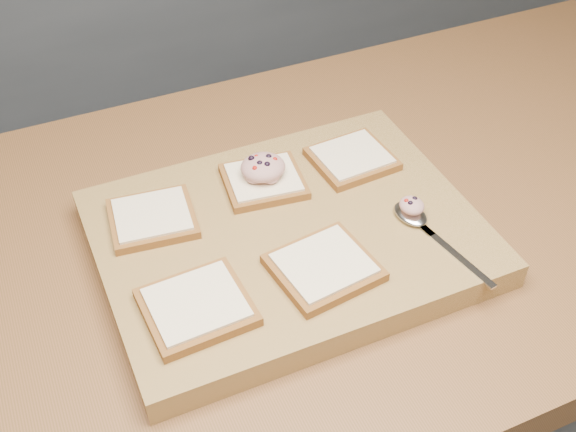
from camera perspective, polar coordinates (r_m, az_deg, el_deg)
name	(u,v)px	position (r m, az deg, el deg)	size (l,w,h in m)	color
island_counter	(306,392)	(1.40, 1.46, -13.73)	(2.00, 0.80, 0.90)	slate
back_counter	(117,39)	(2.43, -13.38, 13.46)	(3.60, 0.62, 0.94)	slate
cutting_board	(288,238)	(0.99, 0.00, -1.72)	(0.51, 0.39, 0.04)	#A47E46
bread_far_left	(152,218)	(1.00, -10.67, -0.14)	(0.13, 0.12, 0.02)	brown
bread_far_center	(264,181)	(1.04, -1.94, 2.81)	(0.12, 0.12, 0.02)	brown
bread_far_right	(352,158)	(1.09, 5.08, 4.57)	(0.12, 0.11, 0.02)	brown
bread_near_left	(197,306)	(0.88, -7.23, -7.10)	(0.13, 0.12, 0.02)	brown
bread_near_center	(324,267)	(0.92, 2.85, -4.05)	(0.14, 0.13, 0.02)	brown
tuna_salad_dollop	(263,167)	(1.03, -1.99, 3.89)	(0.06, 0.06, 0.03)	tan
spoon	(417,220)	(1.00, 10.16, -0.30)	(0.06, 0.19, 0.01)	silver
spoon_salad	(412,205)	(0.99, 9.75, 0.84)	(0.03, 0.04, 0.02)	tan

